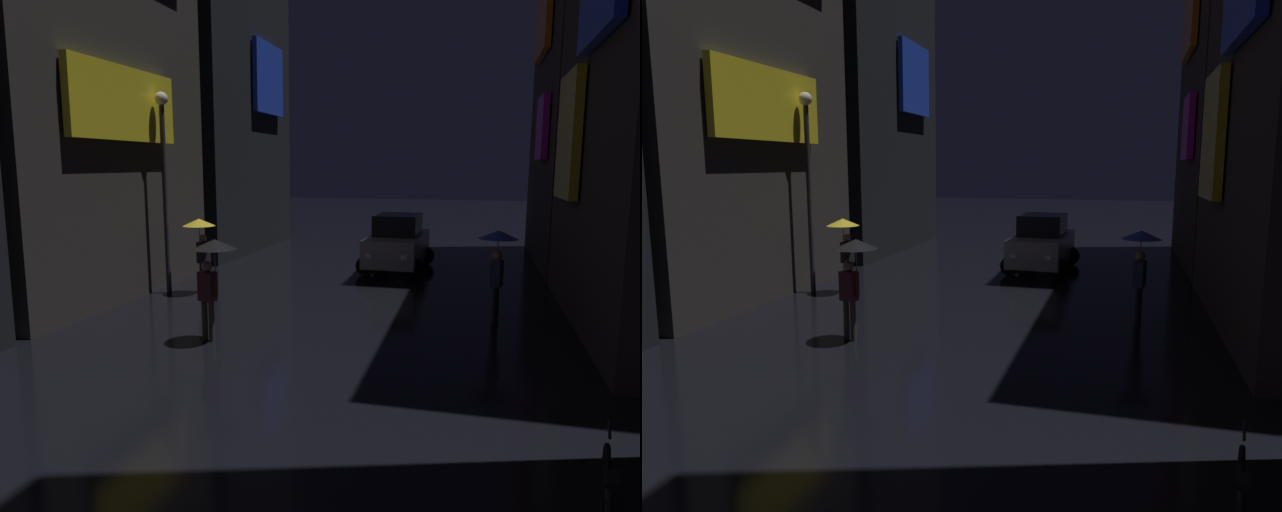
# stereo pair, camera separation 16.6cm
# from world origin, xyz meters

# --- Properties ---
(building_left_far) EXTENTS (4.25, 8.28, 19.60)m
(building_left_far) POSITION_xyz_m (-7.49, 22.14, 9.80)
(building_left_far) COLOR black
(building_left_far) RESTS_ON ground
(pedestrian_near_crossing_yellow) EXTENTS (0.90, 0.90, 2.12)m
(pedestrian_near_crossing_yellow) POSITION_xyz_m (-4.08, 13.93, 1.67)
(pedestrian_near_crossing_yellow) COLOR black
(pedestrian_near_crossing_yellow) RESTS_ON ground
(pedestrian_foreground_right_blue) EXTENTS (0.90, 0.90, 2.12)m
(pedestrian_foreground_right_blue) POSITION_xyz_m (3.82, 13.04, 1.67)
(pedestrian_foreground_right_blue) COLOR #2D2D38
(pedestrian_foreground_right_blue) RESTS_ON ground
(pedestrian_foreground_left_black) EXTENTS (0.90, 0.90, 2.12)m
(pedestrian_foreground_left_black) POSITION_xyz_m (-1.79, 9.94, 1.67)
(pedestrian_foreground_left_black) COLOR #38332D
(pedestrian_foreground_left_black) RESTS_ON ground
(bicycle_parked_at_storefront) EXTENTS (0.39, 1.80, 0.96)m
(bicycle_parked_at_storefront) POSITION_xyz_m (4.60, 5.12, 0.39)
(bicycle_parked_at_storefront) COLOR black
(bicycle_parked_at_storefront) RESTS_ON ground
(car_distant) EXTENTS (2.36, 4.20, 1.92)m
(car_distant) POSITION_xyz_m (0.76, 19.03, 0.93)
(car_distant) COLOR #99999E
(car_distant) RESTS_ON ground
(streetlamp_left_far) EXTENTS (0.36, 0.36, 5.53)m
(streetlamp_left_far) POSITION_xyz_m (-5.00, 13.72, 3.46)
(streetlamp_left_far) COLOR #2D2D33
(streetlamp_left_far) RESTS_ON ground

